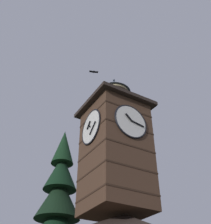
{
  "coord_description": "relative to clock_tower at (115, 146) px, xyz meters",
  "views": [
    {
      "loc": [
        7.13,
        12.78,
        2.26
      ],
      "look_at": [
        -1.02,
        -0.99,
        13.68
      ],
      "focal_mm": 46.73,
      "sensor_mm": 36.0,
      "label": 1
    }
  ],
  "objects": [
    {
      "name": "clock_tower",
      "position": [
        0.0,
        0.0,
        0.0
      ],
      "size": [
        4.08,
        4.08,
        9.69
      ],
      "color": "#4C3323",
      "rests_on": "building_main"
    },
    {
      "name": "flying_bird_low",
      "position": [
        0.91,
        -1.46,
        6.98
      ],
      "size": [
        0.7,
        0.41,
        0.13
      ],
      "color": "black"
    }
  ]
}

